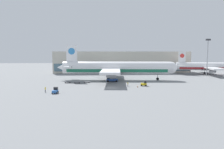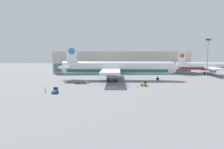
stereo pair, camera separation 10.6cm
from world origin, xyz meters
The scene contains 14 objects.
ground_plane centered at (0.00, 0.00, 0.00)m, with size 400.00×400.00×0.00m, color slate.
terminal_building centered at (11.82, 66.93, 6.99)m, with size 90.00×18.20×14.00m.
light_mast centered at (57.80, 38.66, 12.34)m, with size 2.80×0.50×21.08m.
airplane_main centered at (3.77, 23.06, 5.84)m, with size 58.05×48.53×17.00m.
airplane_distant centered at (64.22, 46.76, 4.76)m, with size 47.00×39.64×13.85m.
scissor_lift_loader centered at (1.91, 17.27, 1.85)m, with size 5.45×3.78×4.73m.
baggage_tug_foreground centered at (13.79, 3.45, 0.88)m, with size 2.73×2.19×2.00m.
baggage_tug_mid centered at (-18.65, -10.30, 0.88)m, with size 1.99×2.65×2.00m.
baggage_dolly_lead centered at (-17.88, 14.11, 0.39)m, with size 3.72×1.57×0.48m.
baggage_dolly_second centered at (-13.67, 13.12, 0.39)m, with size 3.72×1.57×0.48m.
baggage_dolly_third centered at (-9.54, 14.31, 0.39)m, with size 3.72×1.57×0.48m.
ground_crew_near centered at (-22.42, -7.96, 1.08)m, with size 0.26×0.57×1.82m.
ground_crew_far centered at (7.10, 2.46, 1.05)m, with size 0.32×0.55×1.78m.
traffic_cone_near centered at (10.52, 0.20, 0.32)m, with size 0.40×0.40×0.65m.
Camera 2 is at (-4.74, -81.90, 13.31)m, focal length 35.00 mm.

